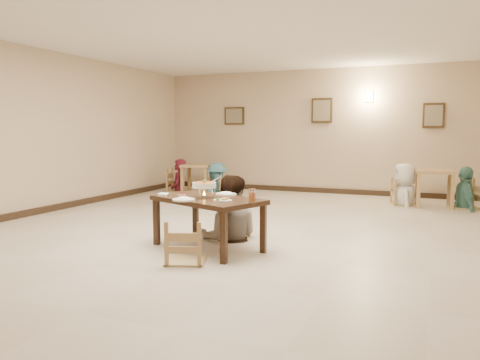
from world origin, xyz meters
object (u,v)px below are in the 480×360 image
at_px(main_table, 208,204).
at_px(curry_warmer, 204,185).
at_px(chair_far, 229,203).
at_px(bg_chair_rr, 466,181).
at_px(bg_diner_d, 467,166).
at_px(bg_table_right, 435,177).
at_px(bg_diner_c, 405,163).
at_px(main_diner, 229,175).
at_px(bg_chair_lr, 217,175).
at_px(bg_chair_rl, 405,180).
at_px(chair_near, 185,222).
at_px(bg_table_left, 197,170).
at_px(bg_chair_ll, 179,170).
at_px(bg_diner_a, 178,159).
at_px(bg_diner_b, 217,162).
at_px(drink_glass, 252,196).

distance_m(main_table, curry_warmer, 0.24).
xyz_separation_m(main_table, chair_far, (-0.01, 0.68, -0.09)).
distance_m(bg_chair_rr, bg_diner_d, 0.28).
distance_m(bg_table_right, bg_diner_c, 0.62).
bearing_deg(main_diner, bg_table_right, -144.08).
height_order(bg_chair_lr, bg_chair_rl, bg_chair_rl).
height_order(chair_near, bg_diner_c, bg_diner_c).
bearing_deg(bg_diner_d, chair_far, 126.69).
xyz_separation_m(main_diner, bg_chair_lr, (-2.17, 4.13, -0.45)).
distance_m(main_diner, bg_chair_lr, 4.69).
bearing_deg(bg_table_left, bg_chair_ll, 176.94).
distance_m(main_table, bg_diner_a, 5.80).
xyz_separation_m(main_table, bg_table_left, (-2.69, 4.79, -0.02)).
xyz_separation_m(main_table, bg_diner_a, (-3.23, 4.81, 0.23)).
xyz_separation_m(main_diner, bg_diner_a, (-3.25, 4.19, -0.09)).
relative_size(main_table, main_diner, 0.90).
height_order(chair_near, bg_diner_b, bg_diner_b).
bearing_deg(bg_table_right, main_diner, -122.38).
bearing_deg(bg_diner_a, chair_near, 9.51).
bearing_deg(bg_diner_b, bg_chair_ll, 80.68).
relative_size(bg_table_left, bg_diner_a, 0.51).
bearing_deg(chair_near, main_table, -106.62).
relative_size(bg_table_right, bg_diner_d, 0.48).
distance_m(bg_chair_rr, bg_diner_b, 5.38).
relative_size(curry_warmer, bg_chair_rr, 0.31).
bearing_deg(main_table, bg_diner_b, 136.04).
bearing_deg(chair_far, main_diner, -57.17).
xyz_separation_m(bg_chair_lr, bg_diner_a, (-1.08, 0.06, 0.36)).
bearing_deg(curry_warmer, bg_chair_rl, 66.15).
distance_m(main_diner, bg_diner_a, 5.31).
bearing_deg(bg_diner_b, curry_warmer, -162.38).
distance_m(bg_chair_ll, bg_chair_rl, 5.33).
bearing_deg(bg_chair_lr, bg_chair_ll, -90.84).
bearing_deg(bg_chair_lr, chair_near, 24.32).
relative_size(chair_far, drink_glass, 5.93).
distance_m(chair_far, bg_diner_a, 5.25).
bearing_deg(bg_diner_b, bg_table_right, -95.80).
bearing_deg(main_table, curry_warmer, -117.29).
bearing_deg(bg_chair_rr, bg_diner_d, 135.25).
distance_m(chair_far, bg_chair_ll, 5.24).
relative_size(bg_table_right, bg_diner_c, 0.46).
xyz_separation_m(main_diner, drink_glass, (0.66, -0.82, -0.16)).
relative_size(chair_near, main_diner, 0.53).
distance_m(main_diner, bg_chair_rr, 5.23).
bearing_deg(bg_diner_b, bg_diner_c, -95.49).
distance_m(curry_warmer, drink_glass, 0.74).
distance_m(bg_chair_ll, bg_diner_c, 5.34).
bearing_deg(main_table, bg_diner_a, 145.62).
xyz_separation_m(drink_glass, bg_chair_rr, (2.54, 4.94, -0.20)).
bearing_deg(bg_table_left, main_table, -60.69).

